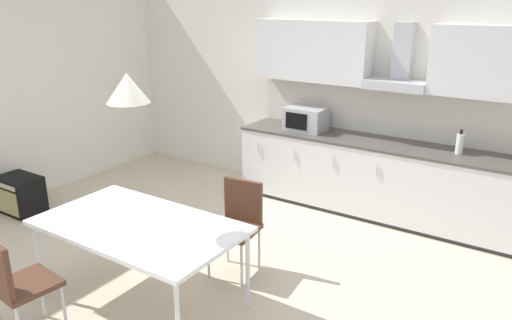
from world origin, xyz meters
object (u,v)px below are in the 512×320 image
(chair_near_left, at_px, (14,279))
(pendant_lamp, at_px, (128,88))
(guitar_amp, at_px, (20,194))
(dining_table, at_px, (139,228))
(microwave, at_px, (306,119))
(bottle_white, at_px, (460,144))
(chair_far_right, at_px, (238,218))

(chair_near_left, distance_m, pendant_lamp, 1.59)
(chair_near_left, bearing_deg, pendant_lamp, 66.02)
(guitar_amp, bearing_deg, dining_table, -11.64)
(pendant_lamp, bearing_deg, guitar_amp, 168.36)
(microwave, distance_m, bottle_white, 1.80)
(dining_table, relative_size, chair_near_left, 1.90)
(microwave, xyz_separation_m, guitar_amp, (-2.58, -2.27, -0.80))
(bottle_white, relative_size, guitar_amp, 0.50)
(bottle_white, distance_m, pendant_lamp, 3.44)
(bottle_white, relative_size, pendant_lamp, 0.82)
(guitar_amp, bearing_deg, chair_near_left, -32.47)
(microwave, height_order, dining_table, microwave)
(bottle_white, height_order, guitar_amp, bottle_white)
(chair_near_left, relative_size, guitar_amp, 1.67)
(dining_table, bearing_deg, chair_far_right, 67.04)
(pendant_lamp, bearing_deg, microwave, 89.66)
(microwave, distance_m, dining_table, 2.81)
(guitar_amp, bearing_deg, chair_far_right, 6.47)
(pendant_lamp, bearing_deg, chair_far_right, 67.04)
(dining_table, distance_m, chair_far_right, 0.95)
(bottle_white, relative_size, chair_far_right, 0.30)
(bottle_white, relative_size, chair_near_left, 0.30)
(microwave, height_order, bottle_white, microwave)
(bottle_white, bearing_deg, chair_near_left, -120.91)
(chair_near_left, distance_m, chair_far_right, 1.87)
(dining_table, distance_m, guitar_amp, 2.66)
(chair_near_left, distance_m, guitar_amp, 2.60)
(bottle_white, bearing_deg, microwave, -179.56)
(dining_table, distance_m, chair_near_left, 0.95)
(bottle_white, bearing_deg, dining_table, -122.86)
(chair_far_right, xyz_separation_m, pendant_lamp, (-0.36, -0.86, 1.28))
(bottle_white, xyz_separation_m, chair_near_left, (-2.20, -3.67, -0.46))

